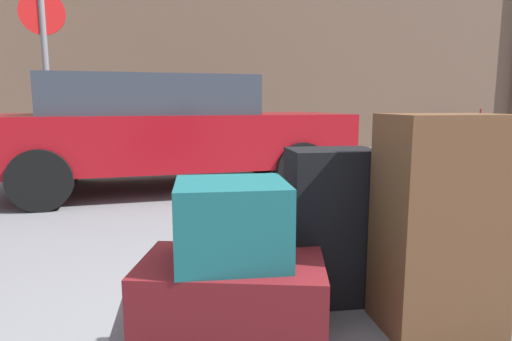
# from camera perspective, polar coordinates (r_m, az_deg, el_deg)

# --- Properties ---
(luggage_cart) EXTENTS (1.36, 0.70, 0.34)m
(luggage_cart) POSITION_cam_1_polar(r_m,az_deg,el_deg) (1.64, 7.31, -21.47)
(luggage_cart) COLOR #4C4C51
(luggage_cart) RESTS_ON ground_plane
(suitcase_maroon_front_right) EXTENTS (0.66, 0.49, 0.25)m
(suitcase_maroon_front_right) POSITION_cam_1_polar(r_m,az_deg,el_deg) (1.47, -3.16, -16.33)
(suitcase_maroon_front_right) COLOR maroon
(suitcase_maroon_front_right) RESTS_ON luggage_cart
(suitcase_black_rear_left) EXTENTS (0.32, 0.23, 0.58)m
(suitcase_black_rear_left) POSITION_cam_1_polar(r_m,az_deg,el_deg) (1.68, 9.78, -7.15)
(suitcase_black_rear_left) COLOR black
(suitcase_black_rear_left) RESTS_ON luggage_cart
(suitcase_brown_front_left) EXTENTS (0.38, 0.27, 0.72)m
(suitcase_brown_front_left) POSITION_cam_1_polar(r_m,az_deg,el_deg) (1.56, 23.08, -6.46)
(suitcase_brown_front_left) COLOR #51331E
(suitcase_brown_front_left) RESTS_ON luggage_cart
(duffel_bag_teal_topmost_pile) EXTENTS (0.36, 0.32, 0.26)m
(duffel_bag_teal_topmost_pile) POSITION_cam_1_polar(r_m,az_deg,el_deg) (1.39, -3.25, -6.75)
(duffel_bag_teal_topmost_pile) COLOR #144C51
(duffel_bag_teal_topmost_pile) RESTS_ON suitcase_maroon_front_right
(parked_car) EXTENTS (4.47, 2.29, 1.42)m
(parked_car) POSITION_cam_1_polar(r_m,az_deg,el_deg) (5.65, -11.50, 5.30)
(parked_car) COLOR maroon
(parked_car) RESTS_ON ground_plane
(bicycle_leaning) EXTENTS (1.66, 0.69, 0.96)m
(bicycle_leaning) POSITION_cam_1_polar(r_m,az_deg,el_deg) (11.45, 26.13, 4.34)
(bicycle_leaning) COLOR black
(bicycle_leaning) RESTS_ON ground_plane
(bollard_kerb_near) EXTENTS (0.28, 0.28, 0.70)m
(bollard_kerb_near) POSITION_cam_1_polar(r_m,az_deg,el_deg) (8.50, 10.49, 3.69)
(bollard_kerb_near) COLOR #383838
(bollard_kerb_near) RESTS_ON ground_plane
(bollard_kerb_mid) EXTENTS (0.28, 0.28, 0.70)m
(bollard_kerb_mid) POSITION_cam_1_polar(r_m,az_deg,el_deg) (9.11, 19.36, 3.67)
(bollard_kerb_mid) COLOR #383838
(bollard_kerb_mid) RESTS_ON ground_plane
(bollard_kerb_far) EXTENTS (0.28, 0.28, 0.70)m
(bollard_kerb_far) POSITION_cam_1_polar(r_m,az_deg,el_deg) (9.65, 24.78, 3.62)
(bollard_kerb_far) COLOR #383838
(bollard_kerb_far) RESTS_ON ground_plane
(no_parking_sign) EXTENTS (0.50, 0.09, 2.37)m
(no_parking_sign) POSITION_cam_1_polar(r_m,az_deg,el_deg) (5.69, -25.94, 11.72)
(no_parking_sign) COLOR slate
(no_parking_sign) RESTS_ON ground_plane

